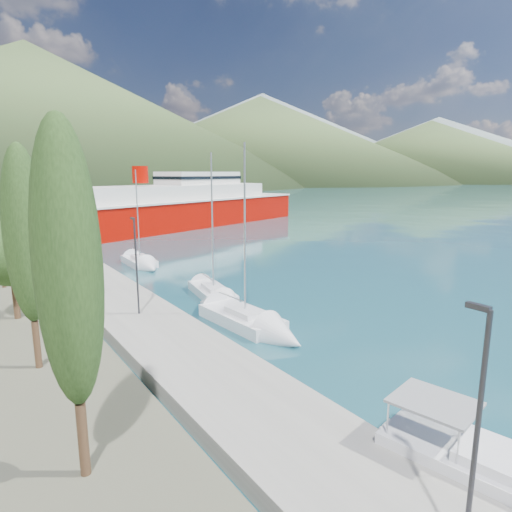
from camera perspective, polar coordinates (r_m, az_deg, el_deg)
ground at (r=132.93m, az=-27.20°, el=5.72°), size 1400.00×1400.00×0.00m
quay at (r=39.46m, az=-21.18°, el=-3.11°), size 5.00×88.00×0.80m
hills_far at (r=652.75m, az=-21.64°, el=16.26°), size 1480.00×900.00×180.00m
hills_near at (r=402.91m, az=-18.68°, el=16.13°), size 1010.00×520.00×115.00m
lamp_posts at (r=27.99m, az=-16.11°, el=-0.63°), size 0.15×45.07×6.06m
sailboat_near at (r=26.14m, az=0.81°, el=-9.59°), size 3.13×8.71×12.30m
sailboat_mid at (r=32.03m, az=-4.70°, el=-5.77°), size 3.55×8.49×11.85m
sailboat_far at (r=45.08m, az=-14.62°, el=-1.14°), size 2.57×7.40×10.77m
ferry at (r=78.13m, az=-10.35°, el=6.36°), size 57.07×29.05×11.16m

